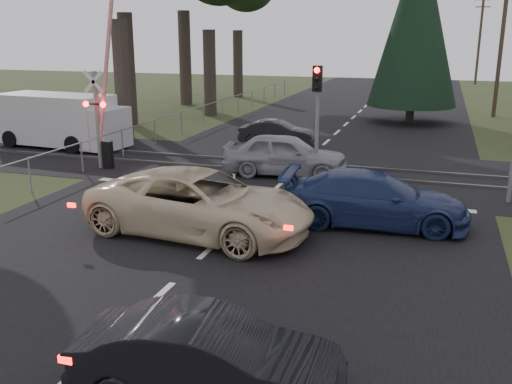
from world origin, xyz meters
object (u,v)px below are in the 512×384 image
at_px(traffic_signal_center, 317,103).
at_px(crossing_signal, 102,117).
at_px(dark_car_far, 277,133).
at_px(utility_pole_far, 480,37).
at_px(blue_sedan, 374,199).
at_px(cream_coupe, 200,203).
at_px(white_van, 64,121).
at_px(silver_car, 285,155).
at_px(utility_pole_mid, 502,41).
at_px(dark_hatchback, 208,360).

bearing_deg(traffic_signal_center, crossing_signal, -173.85).
bearing_deg(dark_car_far, traffic_signal_center, -155.54).
bearing_deg(utility_pole_far, blue_sedan, -95.65).
distance_m(cream_coupe, dark_car_far, 12.69).
relative_size(dark_car_far, white_van, 0.56).
relative_size(silver_car, blue_sedan, 0.90).
xyz_separation_m(traffic_signal_center, white_van, (-12.50, 2.42, -1.57)).
relative_size(utility_pole_mid, blue_sedan, 1.75).
bearing_deg(white_van, blue_sedan, -20.46).
bearing_deg(utility_pole_far, cream_coupe, -100.18).
distance_m(crossing_signal, white_van, 5.43).
distance_m(traffic_signal_center, dark_car_far, 6.98).
relative_size(utility_pole_far, blue_sedan, 1.75).
relative_size(crossing_signal, blue_sedan, 1.35).
bearing_deg(dark_hatchback, crossing_signal, 31.77).
distance_m(utility_pole_mid, silver_car, 21.36).
distance_m(cream_coupe, dark_hatchback, 7.25).
xyz_separation_m(utility_pole_mid, utility_pole_far, (0.00, 25.00, 0.00)).
bearing_deg(traffic_signal_center, silver_car, 169.81).
distance_m(crossing_signal, traffic_signal_center, 8.36).
bearing_deg(dark_hatchback, dark_car_far, 7.21).
bearing_deg(dark_hatchback, white_van, 35.43).
xyz_separation_m(dark_hatchback, silver_car, (-2.49, 13.59, 0.14)).
height_order(cream_coupe, dark_hatchback, cream_coupe).
height_order(crossing_signal, dark_hatchback, crossing_signal).
bearing_deg(crossing_signal, dark_hatchback, -52.54).
relative_size(utility_pole_mid, white_van, 1.41).
xyz_separation_m(utility_pole_mid, white_van, (-20.00, -16.90, -3.49)).
bearing_deg(dark_hatchback, blue_sedan, -14.58).
bearing_deg(silver_car, utility_pole_far, -16.65).
relative_size(cream_coupe, silver_car, 1.31).
height_order(crossing_signal, silver_car, crossing_signal).
relative_size(utility_pole_far, dark_car_far, 2.51).
distance_m(dark_hatchback, blue_sedan, 8.86).
xyz_separation_m(silver_car, white_van, (-11.30, 2.20, 0.45)).
relative_size(crossing_signal, traffic_signal_center, 1.70).
distance_m(blue_sedan, dark_car_far, 11.95).
bearing_deg(dark_car_far, utility_pole_mid, -41.79).
bearing_deg(blue_sedan, dark_car_far, 24.94).
relative_size(utility_pole_far, cream_coupe, 1.48).
relative_size(utility_pole_mid, cream_coupe, 1.48).
relative_size(blue_sedan, dark_car_far, 1.44).
distance_m(silver_car, white_van, 11.52).
height_order(silver_car, blue_sedan, silver_car).
bearing_deg(white_van, dark_hatchback, -44.44).
bearing_deg(crossing_signal, blue_sedan, -18.82).
xyz_separation_m(utility_pole_far, blue_sedan, (-4.84, -48.94, -3.98)).
xyz_separation_m(cream_coupe, silver_car, (0.47, 6.98, -0.06)).
xyz_separation_m(utility_pole_mid, dark_car_far, (-10.61, -13.48, -4.13)).
xyz_separation_m(blue_sedan, white_van, (-15.16, 7.04, 0.49)).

